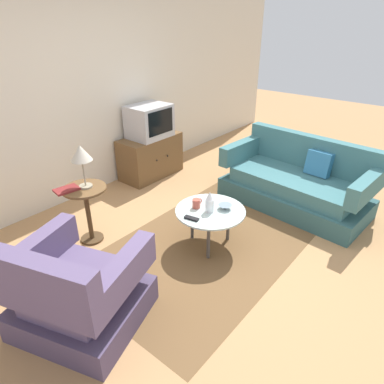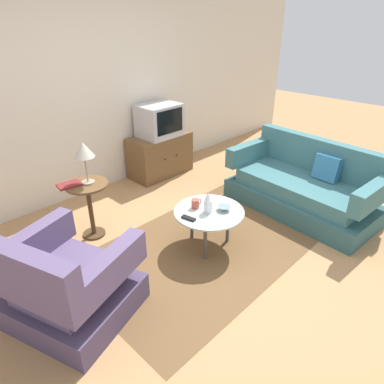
# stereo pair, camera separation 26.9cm
# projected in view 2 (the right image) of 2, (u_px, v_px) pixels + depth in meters

# --- Properties ---
(ground_plane) EXTENTS (16.00, 16.00, 0.00)m
(ground_plane) POSITION_uv_depth(u_px,v_px,m) (214.00, 251.00, 3.58)
(ground_plane) COLOR #AD7F51
(back_wall) EXTENTS (9.00, 0.12, 2.70)m
(back_wall) POSITION_uv_depth(u_px,v_px,m) (85.00, 90.00, 4.33)
(back_wall) COLOR beige
(back_wall) RESTS_ON ground
(area_rug) EXTENTS (2.68, 1.64, 0.00)m
(area_rug) POSITION_uv_depth(u_px,v_px,m) (208.00, 245.00, 3.67)
(area_rug) COLOR brown
(area_rug) RESTS_ON ground
(armchair) EXTENTS (1.08, 1.12, 0.86)m
(armchair) POSITION_uv_depth(u_px,v_px,m) (67.00, 287.00, 2.67)
(armchair) COLOR #4B3E5C
(armchair) RESTS_ON ground
(couch) EXTENTS (0.99, 1.85, 0.84)m
(couch) POSITION_uv_depth(u_px,v_px,m) (304.00, 188.00, 4.24)
(couch) COLOR #325C60
(couch) RESTS_ON ground
(coffee_table) EXTENTS (0.72, 0.72, 0.43)m
(coffee_table) POSITION_uv_depth(u_px,v_px,m) (209.00, 214.00, 3.49)
(coffee_table) COLOR #B2C6C1
(coffee_table) RESTS_ON ground
(side_table) EXTENTS (0.44, 0.44, 0.64)m
(side_table) POSITION_uv_depth(u_px,v_px,m) (89.00, 199.00, 3.64)
(side_table) COLOR brown
(side_table) RESTS_ON ground
(tv_stand) EXTENTS (0.95, 0.49, 0.61)m
(tv_stand) POSITION_uv_depth(u_px,v_px,m) (160.00, 155.00, 5.18)
(tv_stand) COLOR brown
(tv_stand) RESTS_ON ground
(television) EXTENTS (0.58, 0.47, 0.46)m
(television) POSITION_uv_depth(u_px,v_px,m) (159.00, 120.00, 4.92)
(television) COLOR #B7B7BC
(television) RESTS_ON tv_stand
(table_lamp) EXTENTS (0.21, 0.21, 0.45)m
(table_lamp) POSITION_uv_depth(u_px,v_px,m) (83.00, 151.00, 3.41)
(table_lamp) COLOR #9E937A
(table_lamp) RESTS_ON side_table
(vase) EXTENTS (0.09, 0.09, 0.22)m
(vase) POSITION_uv_depth(u_px,v_px,m) (208.00, 203.00, 3.40)
(vase) COLOR white
(vase) RESTS_ON coffee_table
(mug) EXTENTS (0.13, 0.08, 0.10)m
(mug) POSITION_uv_depth(u_px,v_px,m) (196.00, 204.00, 3.51)
(mug) COLOR #B74C3D
(mug) RESTS_ON coffee_table
(bowl) EXTENTS (0.14, 0.14, 0.05)m
(bowl) POSITION_uv_depth(u_px,v_px,m) (224.00, 208.00, 3.47)
(bowl) COLOR slate
(bowl) RESTS_ON coffee_table
(tv_remote_dark) EXTENTS (0.08, 0.15, 0.02)m
(tv_remote_dark) POSITION_uv_depth(u_px,v_px,m) (189.00, 218.00, 3.32)
(tv_remote_dark) COLOR black
(tv_remote_dark) RESTS_ON coffee_table
(book) EXTENTS (0.25, 0.19, 0.02)m
(book) POSITION_uv_depth(u_px,v_px,m) (69.00, 185.00, 3.51)
(book) COLOR maroon
(book) RESTS_ON side_table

